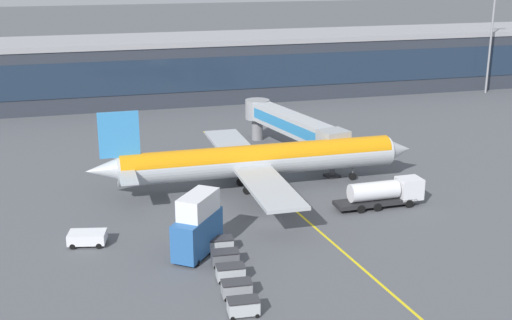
# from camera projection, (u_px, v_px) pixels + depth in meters

# --- Properties ---
(ground_plane) EXTENTS (700.00, 700.00, 0.00)m
(ground_plane) POSITION_uv_depth(u_px,v_px,m) (270.00, 223.00, 74.92)
(ground_plane) COLOR #515459
(apron_lead_in_line) EXTENTS (6.94, 79.75, 0.01)m
(apron_lead_in_line) POSITION_uv_depth(u_px,v_px,m) (298.00, 213.00, 77.80)
(apron_lead_in_line) COLOR yellow
(apron_lead_in_line) RESTS_ON ground_plane
(terminal_building) EXTENTS (193.48, 19.12, 12.72)m
(terminal_building) POSITION_uv_depth(u_px,v_px,m) (245.00, 65.00, 141.62)
(terminal_building) COLOR #2D333D
(terminal_building) RESTS_ON ground_plane
(main_airliner) EXTENTS (42.59, 33.73, 11.14)m
(main_airliner) POSITION_uv_depth(u_px,v_px,m) (258.00, 160.00, 84.87)
(main_airliner) COLOR #B2B7BC
(main_airliner) RESTS_ON ground_plane
(jet_bridge) EXTENTS (8.66, 25.01, 6.56)m
(jet_bridge) POSITION_uv_depth(u_px,v_px,m) (290.00, 124.00, 98.80)
(jet_bridge) COLOR #B2B7BC
(jet_bridge) RESTS_ON ground_plane
(fuel_tanker) EXTENTS (10.85, 2.87, 3.25)m
(fuel_tanker) POSITION_uv_depth(u_px,v_px,m) (385.00, 193.00, 79.41)
(fuel_tanker) COLOR #232326
(fuel_tanker) RESTS_ON ground_plane
(catering_lift) EXTENTS (6.10, 6.93, 6.30)m
(catering_lift) POSITION_uv_depth(u_px,v_px,m) (198.00, 225.00, 66.40)
(catering_lift) COLOR #285B9E
(catering_lift) RESTS_ON ground_plane
(pushback_tug) EXTENTS (4.20, 3.05, 1.40)m
(pushback_tug) POSITION_uv_depth(u_px,v_px,m) (86.00, 237.00, 69.13)
(pushback_tug) COLOR white
(pushback_tug) RESTS_ON ground_plane
(baggage_cart_0) EXTENTS (2.75, 1.78, 1.48)m
(baggage_cart_0) POSITION_uv_depth(u_px,v_px,m) (243.00, 306.00, 55.67)
(baggage_cart_0) COLOR #B2B7BC
(baggage_cart_0) RESTS_ON ground_plane
(baggage_cart_1) EXTENTS (2.75, 1.78, 1.48)m
(baggage_cart_1) POSITION_uv_depth(u_px,v_px,m) (237.00, 288.00, 58.67)
(baggage_cart_1) COLOR gray
(baggage_cart_1) RESTS_ON ground_plane
(baggage_cart_2) EXTENTS (2.75, 1.78, 1.48)m
(baggage_cart_2) POSITION_uv_depth(u_px,v_px,m) (231.00, 272.00, 61.66)
(baggage_cart_2) COLOR #B2B7BC
(baggage_cart_2) RESTS_ON ground_plane
(baggage_cart_3) EXTENTS (2.75, 1.78, 1.48)m
(baggage_cart_3) POSITION_uv_depth(u_px,v_px,m) (225.00, 257.00, 64.66)
(baggage_cart_3) COLOR #595B60
(baggage_cart_3) RESTS_ON ground_plane
(baggage_cart_4) EXTENTS (2.75, 1.78, 1.48)m
(baggage_cart_4) POSITION_uv_depth(u_px,v_px,m) (220.00, 244.00, 67.65)
(baggage_cart_4) COLOR #B2B7BC
(baggage_cart_4) RESTS_ON ground_plane
(apron_light_mast_1) EXTENTS (2.80, 0.50, 21.05)m
(apron_light_mast_1) POSITION_uv_depth(u_px,v_px,m) (491.00, 35.00, 141.82)
(apron_light_mast_1) COLOR gray
(apron_light_mast_1) RESTS_ON ground_plane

